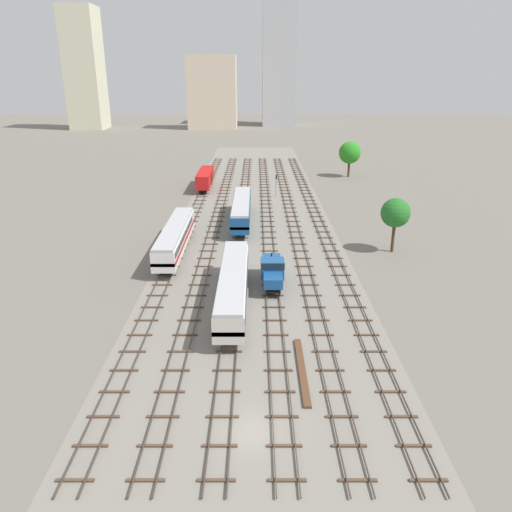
{
  "coord_description": "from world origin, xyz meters",
  "views": [
    {
      "loc": [
        0.26,
        -28.06,
        23.5
      ],
      "look_at": [
        0.0,
        31.55,
        1.5
      ],
      "focal_mm": 34.48,
      "sensor_mm": 36.0,
      "label": 1
    }
  ],
  "objects_px": {
    "shunter_loco_centre_near": "(274,269)",
    "signal_post_nearest": "(278,182)",
    "freight_boxcar_far_left_far": "(207,177)",
    "diesel_railcar_far_left_mid": "(177,236)",
    "diesel_railcar_centre_left_midfar": "(243,209)",
    "diesel_railcar_centre_left_nearest": "(235,284)"
  },
  "relations": [
    {
      "from": "diesel_railcar_centre_left_midfar",
      "to": "signal_post_nearest",
      "type": "distance_m",
      "value": 20.41
    },
    {
      "from": "diesel_railcar_far_left_mid",
      "to": "freight_boxcar_far_left_far",
      "type": "bearing_deg",
      "value": 89.99
    },
    {
      "from": "diesel_railcar_far_left_mid",
      "to": "signal_post_nearest",
      "type": "bearing_deg",
      "value": 66.02
    },
    {
      "from": "diesel_railcar_far_left_mid",
      "to": "diesel_railcar_centre_left_midfar",
      "type": "relative_size",
      "value": 1.0
    },
    {
      "from": "diesel_railcar_far_left_mid",
      "to": "signal_post_nearest",
      "type": "relative_size",
      "value": 4.42
    },
    {
      "from": "diesel_railcar_centre_left_midfar",
      "to": "freight_boxcar_far_left_far",
      "type": "bearing_deg",
      "value": 107.66
    },
    {
      "from": "shunter_loco_centre_near",
      "to": "signal_post_nearest",
      "type": "distance_m",
      "value": 45.18
    },
    {
      "from": "shunter_loco_centre_near",
      "to": "freight_boxcar_far_left_far",
      "type": "bearing_deg",
      "value": 103.82
    },
    {
      "from": "diesel_railcar_far_left_mid",
      "to": "diesel_railcar_centre_left_midfar",
      "type": "xyz_separation_m",
      "value": [
        8.72,
        14.96,
        0.0
      ]
    },
    {
      "from": "freight_boxcar_far_left_far",
      "to": "diesel_railcar_far_left_mid",
      "type": "bearing_deg",
      "value": -90.01
    },
    {
      "from": "shunter_loco_centre_near",
      "to": "diesel_railcar_centre_left_midfar",
      "type": "height_order",
      "value": "diesel_railcar_centre_left_midfar"
    },
    {
      "from": "diesel_railcar_centre_left_midfar",
      "to": "shunter_loco_centre_near",
      "type": "bearing_deg",
      "value": -80.41
    },
    {
      "from": "shunter_loco_centre_near",
      "to": "freight_boxcar_far_left_far",
      "type": "distance_m",
      "value": 54.73
    },
    {
      "from": "shunter_loco_centre_near",
      "to": "signal_post_nearest",
      "type": "xyz_separation_m",
      "value": [
        2.18,
        45.12,
        0.97
      ]
    },
    {
      "from": "diesel_railcar_far_left_mid",
      "to": "diesel_railcar_centre_left_midfar",
      "type": "bearing_deg",
      "value": 59.78
    },
    {
      "from": "shunter_loco_centre_near",
      "to": "diesel_railcar_centre_left_midfar",
      "type": "relative_size",
      "value": 0.41
    },
    {
      "from": "freight_boxcar_far_left_far",
      "to": "signal_post_nearest",
      "type": "distance_m",
      "value": 17.24
    },
    {
      "from": "diesel_railcar_centre_left_midfar",
      "to": "freight_boxcar_far_left_far",
      "type": "height_order",
      "value": "diesel_railcar_centre_left_midfar"
    },
    {
      "from": "diesel_railcar_centre_left_nearest",
      "to": "diesel_railcar_far_left_mid",
      "type": "distance_m",
      "value": 18.76
    },
    {
      "from": "signal_post_nearest",
      "to": "diesel_railcar_centre_left_nearest",
      "type": "bearing_deg",
      "value": -97.32
    },
    {
      "from": "diesel_railcar_centre_left_midfar",
      "to": "signal_post_nearest",
      "type": "bearing_deg",
      "value": 71.32
    },
    {
      "from": "freight_boxcar_far_left_far",
      "to": "signal_post_nearest",
      "type": "xyz_separation_m",
      "value": [
        15.25,
        -8.02,
        0.53
      ]
    }
  ]
}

